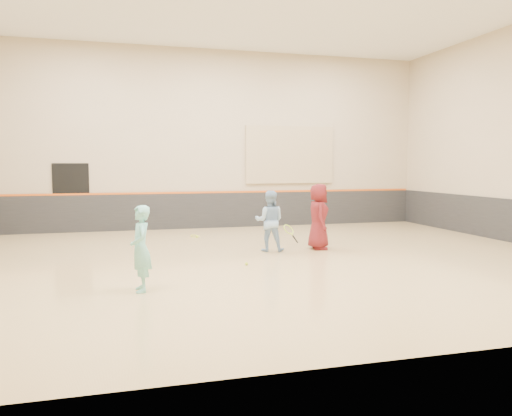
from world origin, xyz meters
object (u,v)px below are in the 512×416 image
object	(u,v)px
instructor	(270,221)
young_man	(318,217)
girl	(141,249)
spare_racket	(195,234)

from	to	relation	value
instructor	young_man	xyz separation A→B (m)	(1.29, -0.04, 0.08)
girl	spare_racket	size ratio (longest dim) A/B	2.19
girl	spare_racket	xyz separation A→B (m)	(1.82, 6.18, -0.66)
instructor	spare_racket	bearing A→B (deg)	-44.55
girl	spare_racket	world-z (taller)	girl
girl	young_man	world-z (taller)	young_man
young_man	girl	bearing A→B (deg)	138.17
instructor	girl	bearing A→B (deg)	64.20
girl	young_man	size ratio (longest dim) A/B	0.88
girl	young_man	bearing A→B (deg)	121.23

